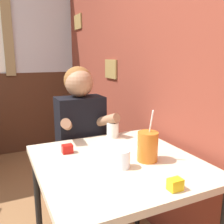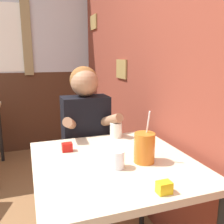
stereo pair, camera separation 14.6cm
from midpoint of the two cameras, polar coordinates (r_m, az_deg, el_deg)
name	(u,v)px [view 1 (the left image)]	position (r m, az deg, el deg)	size (l,w,h in m)	color
brick_wall_right	(115,53)	(2.44, -1.13, 13.44)	(0.08, 4.70, 2.70)	brown
main_table	(117,173)	(1.39, -1.87, -13.90)	(0.84, 0.88, 0.77)	beige
person_seated	(81,146)	(1.91, -9.31, -7.77)	(0.42, 0.40, 1.25)	black
cocktail_pitcher	(148,146)	(1.33, 5.04, -7.90)	(0.11, 0.11, 0.28)	#C6661E
glass_near_pitcher	(123,159)	(1.26, -0.94, -10.79)	(0.07, 0.07, 0.09)	silver
glass_center	(113,130)	(1.72, -2.28, -4.13)	(0.08, 0.08, 0.10)	silver
condiment_ketchup	(67,149)	(1.49, -13.00, -8.26)	(0.06, 0.04, 0.05)	#B7140F
condiment_mustard	(175,184)	(1.09, 10.43, -16.08)	(0.06, 0.04, 0.05)	yellow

